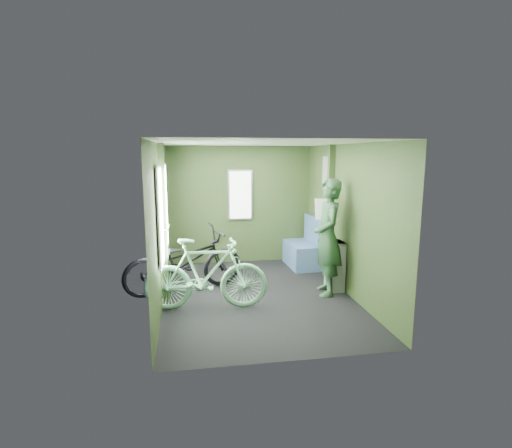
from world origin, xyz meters
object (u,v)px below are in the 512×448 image
at_px(bicycle_mint, 207,309).
at_px(bench_seat, 303,252).
at_px(passenger, 328,237).
at_px(bicycle_black, 186,292).
at_px(waste_box, 335,266).

distance_m(bicycle_mint, bench_seat, 2.72).
xyz_separation_m(bicycle_mint, passenger, (1.87, 0.36, 0.90)).
bearing_deg(bench_seat, bicycle_black, -156.20).
relative_size(bicycle_black, passenger, 1.07).
relative_size(bicycle_mint, bench_seat, 1.77).
distance_m(passenger, bench_seat, 1.65).
bearing_deg(bicycle_black, bicycle_mint, -177.42).
xyz_separation_m(bicycle_black, bicycle_mint, (0.30, -0.77, 0.00)).
relative_size(bicycle_black, waste_box, 2.41).
bearing_deg(bench_seat, passenger, -95.38).
relative_size(passenger, waste_box, 2.26).
height_order(passenger, bench_seat, passenger).
distance_m(bicycle_black, waste_box, 2.40).
bearing_deg(waste_box, bicycle_black, 173.06).
bearing_deg(bicycle_mint, passenger, -75.30).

